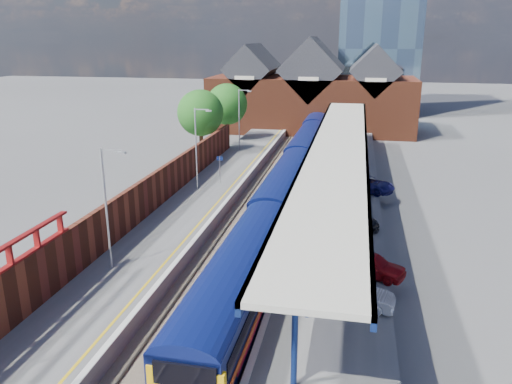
% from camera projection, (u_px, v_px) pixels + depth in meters
% --- Properties ---
extents(ground, '(240.00, 240.00, 0.00)m').
position_uv_depth(ground, '(284.00, 179.00, 50.10)').
color(ground, '#5B5B5E').
rests_on(ground, ground).
extents(ballast_bed, '(6.00, 76.00, 0.06)m').
position_uv_depth(ballast_bed, '(267.00, 211.00, 40.72)').
color(ballast_bed, '#473D33').
rests_on(ballast_bed, ground).
extents(rails, '(4.51, 76.00, 0.14)m').
position_uv_depth(rails, '(267.00, 210.00, 40.70)').
color(rails, slate).
rests_on(rails, ground).
extents(left_platform, '(5.00, 76.00, 1.00)m').
position_uv_depth(left_platform, '(202.00, 202.00, 41.62)').
color(left_platform, '#565659').
rests_on(left_platform, ground).
extents(right_platform, '(6.00, 76.00, 1.00)m').
position_uv_depth(right_platform, '(341.00, 211.00, 39.45)').
color(right_platform, '#565659').
rests_on(right_platform, ground).
extents(coping_left, '(0.30, 76.00, 0.05)m').
position_uv_depth(coping_left, '(229.00, 197.00, 41.02)').
color(coping_left, silver).
rests_on(coping_left, left_platform).
extents(coping_right, '(0.30, 76.00, 0.05)m').
position_uv_depth(coping_right, '(305.00, 202.00, 39.84)').
color(coping_right, silver).
rests_on(coping_right, right_platform).
extents(yellow_line, '(0.14, 76.00, 0.01)m').
position_uv_depth(yellow_line, '(222.00, 197.00, 41.14)').
color(yellow_line, yellow).
rests_on(yellow_line, left_platform).
extents(train, '(3.02, 65.93, 3.45)m').
position_uv_depth(train, '(298.00, 162.00, 47.90)').
color(train, '#0B144F').
rests_on(train, ground).
extents(canopy, '(4.50, 52.00, 4.48)m').
position_uv_depth(canopy, '(339.00, 146.00, 39.97)').
color(canopy, navy).
rests_on(canopy, right_platform).
extents(lamp_post_b, '(1.48, 0.18, 7.00)m').
position_uv_depth(lamp_post_b, '(108.00, 202.00, 27.35)').
color(lamp_post_b, '#A5A8AA').
rests_on(lamp_post_b, left_platform).
extents(lamp_post_c, '(1.48, 0.18, 7.00)m').
position_uv_depth(lamp_post_c, '(197.00, 144.00, 42.33)').
color(lamp_post_c, '#A5A8AA').
rests_on(lamp_post_c, left_platform).
extents(lamp_post_d, '(1.48, 0.18, 7.00)m').
position_uv_depth(lamp_post_d, '(240.00, 116.00, 57.31)').
color(lamp_post_d, '#A5A8AA').
rests_on(lamp_post_d, left_platform).
extents(platform_sign, '(0.55, 0.08, 2.50)m').
position_uv_depth(platform_sign, '(220.00, 165.00, 44.62)').
color(platform_sign, '#A5A8AA').
rests_on(platform_sign, left_platform).
extents(brick_wall, '(0.35, 50.00, 3.86)m').
position_uv_depth(brick_wall, '(139.00, 201.00, 35.49)').
color(brick_wall, maroon).
rests_on(brick_wall, left_platform).
extents(station_building, '(30.00, 12.12, 13.78)m').
position_uv_depth(station_building, '(312.00, 94.00, 74.69)').
color(station_building, maroon).
rests_on(station_building, ground).
extents(tree_near, '(5.20, 5.20, 8.10)m').
position_uv_depth(tree_near, '(201.00, 114.00, 55.99)').
color(tree_near, '#382314').
rests_on(tree_near, ground).
extents(tree_far, '(5.20, 5.20, 8.10)m').
position_uv_depth(tree_far, '(228.00, 105.00, 63.29)').
color(tree_far, '#382314').
rests_on(tree_far, ground).
extents(parked_car_red, '(4.20, 2.90, 1.33)m').
position_uv_depth(parked_car_red, '(370.00, 264.00, 27.49)').
color(parked_car_red, maroon).
rests_on(parked_car_red, right_platform).
extents(parked_car_silver, '(3.94, 1.93, 1.24)m').
position_uv_depth(parked_car_silver, '(356.00, 295.00, 24.31)').
color(parked_car_silver, silver).
rests_on(parked_car_silver, right_platform).
extents(parked_car_dark, '(4.55, 2.13, 1.28)m').
position_uv_depth(parked_car_dark, '(347.00, 220.00, 34.13)').
color(parked_car_dark, black).
rests_on(parked_car_dark, right_platform).
extents(parked_car_blue, '(5.24, 3.87, 1.32)m').
position_uv_depth(parked_car_blue, '(366.00, 184.00, 42.54)').
color(parked_car_blue, '#171557').
rests_on(parked_car_blue, right_platform).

